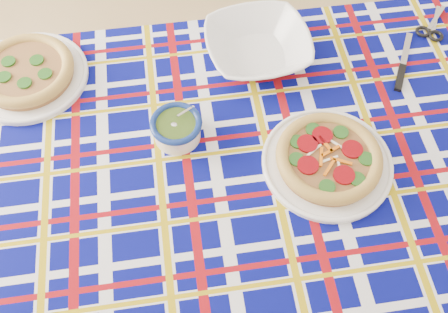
% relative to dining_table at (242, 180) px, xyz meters
% --- Properties ---
extents(floor, '(4.00, 4.00, 0.00)m').
position_rel_dining_table_xyz_m(floor, '(-0.45, 0.48, -0.70)').
color(floor, '#A18353').
rests_on(floor, ground).
extents(dining_table, '(1.92, 1.60, 0.77)m').
position_rel_dining_table_xyz_m(dining_table, '(0.00, 0.00, 0.00)').
color(dining_table, brown).
rests_on(dining_table, floor).
extents(tablecloth, '(1.96, 1.64, 0.11)m').
position_rel_dining_table_xyz_m(tablecloth, '(0.00, -0.00, 0.03)').
color(tablecloth, '#050864').
rests_on(tablecloth, dining_table).
extents(main_focaccia_plate, '(0.45, 0.45, 0.06)m').
position_rel_dining_table_xyz_m(main_focaccia_plate, '(0.20, 0.05, 0.11)').
color(main_focaccia_plate, brown).
rests_on(main_focaccia_plate, tablecloth).
extents(pesto_bowl, '(0.18, 0.18, 0.08)m').
position_rel_dining_table_xyz_m(pesto_bowl, '(-0.18, 0.04, 0.12)').
color(pesto_bowl, '#273E11').
rests_on(pesto_bowl, tablecloth).
extents(serving_bowl, '(0.40, 0.40, 0.07)m').
position_rel_dining_table_xyz_m(serving_bowl, '(-0.05, 0.37, 0.12)').
color(serving_bowl, white).
rests_on(serving_bowl, tablecloth).
extents(second_focaccia_plate, '(0.45, 0.45, 0.06)m').
position_rel_dining_table_xyz_m(second_focaccia_plate, '(-0.64, 0.12, 0.11)').
color(second_focaccia_plate, brown).
rests_on(second_focaccia_plate, tablecloth).
extents(table_knife, '(0.04, 0.25, 0.01)m').
position_rel_dining_table_xyz_m(table_knife, '(0.36, 0.49, 0.09)').
color(table_knife, silver).
rests_on(table_knife, tablecloth).
extents(kitchen_scissors, '(0.13, 0.20, 0.02)m').
position_rel_dining_table_xyz_m(kitchen_scissors, '(0.44, 0.65, 0.09)').
color(kitchen_scissors, silver).
rests_on(kitchen_scissors, tablecloth).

